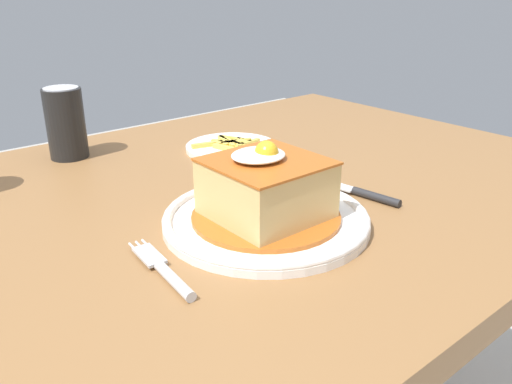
% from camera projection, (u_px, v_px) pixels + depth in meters
% --- Properties ---
extents(dining_table, '(1.39, 0.82, 0.76)m').
position_uv_depth(dining_table, '(182.00, 272.00, 0.78)').
color(dining_table, olive).
rests_on(dining_table, ground_plane).
extents(main_plate, '(0.27, 0.27, 0.02)m').
position_uv_depth(main_plate, '(266.00, 219.00, 0.67)').
color(main_plate, white).
rests_on(main_plate, dining_table).
extents(sandwich_meal, '(0.19, 0.19, 0.10)m').
position_uv_depth(sandwich_meal, '(266.00, 190.00, 0.66)').
color(sandwich_meal, '#B75B1E').
rests_on(sandwich_meal, main_plate).
extents(fork, '(0.03, 0.14, 0.01)m').
position_uv_depth(fork, '(166.00, 272.00, 0.56)').
color(fork, silver).
rests_on(fork, dining_table).
extents(knife, '(0.04, 0.17, 0.01)m').
position_uv_depth(knife, '(362.00, 193.00, 0.76)').
color(knife, '#262628').
rests_on(knife, dining_table).
extents(soda_can, '(0.07, 0.07, 0.12)m').
position_uv_depth(soda_can, '(66.00, 123.00, 0.91)').
color(soda_can, black).
rests_on(soda_can, dining_table).
extents(side_plate_fries, '(0.17, 0.17, 0.02)m').
position_uv_depth(side_plate_fries, '(232.00, 147.00, 0.97)').
color(side_plate_fries, white).
rests_on(side_plate_fries, dining_table).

